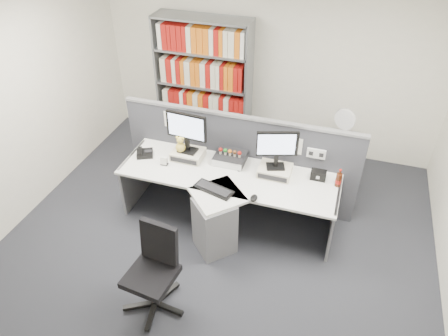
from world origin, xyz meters
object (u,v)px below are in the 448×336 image
(desk, at_px, (223,202))
(monitor_right, at_px, (277,147))
(monitor_left, at_px, (186,129))
(mouse, at_px, (254,198))
(desk_phone, at_px, (144,153))
(office_chair, at_px, (154,268))
(filing_cabinet, at_px, (337,162))
(desktop_pc, at_px, (230,158))
(keyboard, at_px, (214,189))
(speaker, at_px, (318,175))
(desk_fan, at_px, (345,121))
(cola_bottle, at_px, (339,180))
(shelving_unit, at_px, (204,86))
(desk_calendar, at_px, (164,161))

(desk, bearing_deg, monitor_right, 36.24)
(monitor_left, relative_size, mouse, 4.22)
(desk_phone, height_order, office_chair, office_chair)
(desk_phone, bearing_deg, monitor_right, 4.35)
(desk, height_order, filing_cabinet, desk)
(desktop_pc, xyz_separation_m, mouse, (0.46, -0.61, -0.03))
(keyboard, bearing_deg, desk_phone, 160.08)
(desk_phone, bearing_deg, mouse, -14.78)
(desk, xyz_separation_m, keyboard, (-0.06, -0.12, 0.28))
(monitor_left, xyz_separation_m, speaker, (1.60, 0.06, -0.35))
(desk, xyz_separation_m, desk_fan, (1.20, 1.40, 0.54))
(desk, xyz_separation_m, cola_bottle, (1.25, 0.39, 0.35))
(desk, height_order, monitor_left, monitor_left)
(mouse, xyz_separation_m, desk_phone, (-1.52, 0.40, 0.01))
(speaker, bearing_deg, shelving_unit, 143.83)
(monitor_left, height_order, speaker, monitor_left)
(filing_cabinet, bearing_deg, cola_bottle, -87.12)
(desk_fan, bearing_deg, desktop_pc, -143.42)
(shelving_unit, bearing_deg, desktop_pc, -58.45)
(cola_bottle, xyz_separation_m, filing_cabinet, (-0.05, 1.01, -0.46))
(monitor_left, xyz_separation_m, desk_phone, (-0.54, -0.12, -0.38))
(monitor_right, relative_size, desk_calendar, 4.50)
(keyboard, height_order, office_chair, office_chair)
(keyboard, bearing_deg, desk_fan, 50.28)
(desktop_pc, bearing_deg, desk, -83.53)
(desk, xyz_separation_m, desk_phone, (-1.11, 0.26, 0.30))
(monitor_right, height_order, shelving_unit, shelving_unit)
(monitor_right, relative_size, mouse, 3.90)
(desk_fan, bearing_deg, cola_bottle, -87.12)
(desktop_pc, bearing_deg, cola_bottle, -3.57)
(monitor_right, xyz_separation_m, speaker, (0.50, 0.06, -0.33))
(desk_calendar, bearing_deg, monitor_left, 45.68)
(office_chair, bearing_deg, monitor_left, 99.50)
(keyboard, bearing_deg, shelving_unit, 113.00)
(filing_cabinet, bearing_deg, desktop_pc, -143.41)
(monitor_right, height_order, desk_phone, monitor_right)
(desk, height_order, cola_bottle, cola_bottle)
(desk, bearing_deg, desktop_pc, 96.47)
(desk_calendar, distance_m, desk_fan, 2.36)
(desk, height_order, speaker, speaker)
(mouse, bearing_deg, cola_bottle, 32.14)
(shelving_unit, bearing_deg, monitor_right, -45.83)
(desk, relative_size, filing_cabinet, 3.71)
(monitor_left, xyz_separation_m, office_chair, (0.26, -1.56, -0.62))
(monitor_right, height_order, keyboard, monitor_right)
(monitor_left, bearing_deg, speaker, 2.17)
(desk_calendar, xyz_separation_m, shelving_unit, (-0.10, 1.69, 0.21))
(keyboard, bearing_deg, speaker, 27.54)
(desk, relative_size, cola_bottle, 11.41)
(monitor_left, bearing_deg, desk, -33.65)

